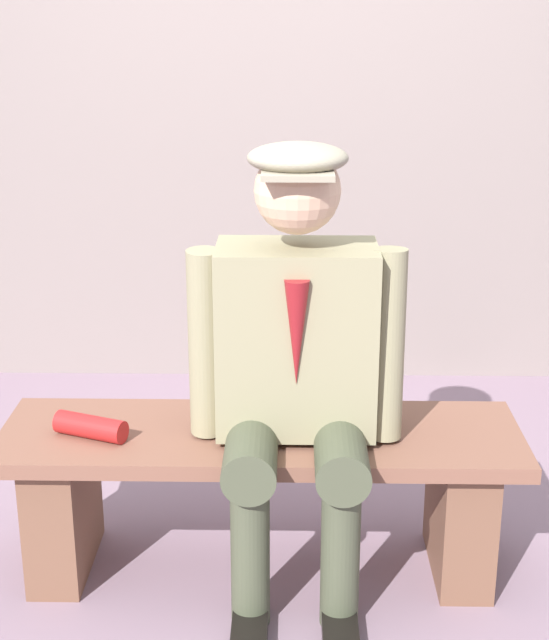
# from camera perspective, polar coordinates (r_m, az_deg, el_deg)

# --- Properties ---
(ground_plane) EXTENTS (30.00, 30.00, 0.00)m
(ground_plane) POSITION_cam_1_polar(r_m,az_deg,el_deg) (3.10, -0.80, -14.44)
(ground_plane) COLOR gray
(bench) EXTENTS (1.56, 0.47, 0.47)m
(bench) POSITION_cam_1_polar(r_m,az_deg,el_deg) (2.95, -0.83, -9.53)
(bench) COLOR brown
(bench) RESTS_ON ground
(seated_man) EXTENTS (0.63, 0.59, 1.33)m
(seated_man) POSITION_cam_1_polar(r_m,az_deg,el_deg) (2.72, 1.31, -1.93)
(seated_man) COLOR gray
(seated_man) RESTS_ON ground
(rolled_magazine) EXTENTS (0.23, 0.15, 0.07)m
(rolled_magazine) POSITION_cam_1_polar(r_m,az_deg,el_deg) (2.87, -10.89, -6.26)
(rolled_magazine) COLOR #B21E1E
(rolled_magazine) RESTS_ON bench
(stadium_wall) EXTENTS (12.00, 0.24, 2.18)m
(stadium_wall) POSITION_cam_1_polar(r_m,az_deg,el_deg) (4.39, -0.14, 10.68)
(stadium_wall) COLOR gray
(stadium_wall) RESTS_ON ground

